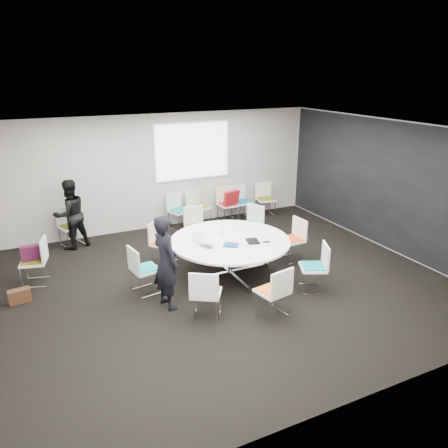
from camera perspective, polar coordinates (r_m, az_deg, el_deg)
name	(u,v)px	position (r m, az deg, el deg)	size (l,w,h in m)	color
room_shell	(228,211)	(7.78, 0.57, 1.77)	(8.08, 7.08, 2.88)	black
conference_table	(230,248)	(8.35, 0.79, -3.21)	(2.28, 2.28, 0.73)	silver
projection_screen	(193,151)	(11.03, -4.11, 9.47)	(1.90, 0.03, 1.35)	white
chair_ring_a	(291,247)	(9.21, 8.78, -3.04)	(0.48, 0.49, 0.88)	silver
chair_ring_b	(250,232)	(9.97, 3.48, -1.04)	(0.61, 0.61, 0.88)	silver
chair_ring_c	(197,234)	(9.84, -3.60, -1.31)	(0.48, 0.47, 0.88)	silver
chair_ring_d	(164,251)	(9.03, -7.87, -3.46)	(0.64, 0.64, 0.88)	silver
chair_ring_e	(145,278)	(7.94, -10.25, -6.97)	(0.52, 0.53, 0.88)	silver
chair_ring_f	(206,303)	(7.05, -2.36, -10.25)	(0.63, 0.62, 0.88)	silver
chair_ring_g	(273,301)	(7.14, 6.36, -9.94)	(0.54, 0.53, 0.88)	silver
chair_ring_h	(313,276)	(8.05, 11.57, -6.66)	(0.60, 0.60, 0.88)	silver
chair_back_a	(179,217)	(10.98, -5.86, 0.87)	(0.58, 0.57, 0.88)	silver
chair_back_b	(199,215)	(11.15, -3.35, 1.24)	(0.60, 0.59, 0.88)	silver
chair_back_c	(228,211)	(11.43, 0.47, 1.73)	(0.47, 0.46, 0.88)	silver
chair_back_d	(242,208)	(11.65, 2.34, 2.07)	(0.48, 0.46, 0.88)	silver
chair_back_e	(265,205)	(11.95, 5.43, 2.45)	(0.52, 0.51, 0.88)	silver
chair_spare_left	(36,270)	(8.84, -23.35, -5.51)	(0.55, 0.56, 0.88)	silver
chair_person_back	(72,233)	(10.44, -19.28, -1.17)	(0.58, 0.57, 0.88)	silver
person_main	(166,262)	(7.22, -7.62, -4.95)	(0.59, 0.39, 1.61)	black
person_back	(70,214)	(10.13, -19.45, 1.19)	(0.76, 0.59, 1.56)	black
laptop	(208,245)	(7.99, -2.13, -2.79)	(0.29, 0.19, 0.02)	#333338
laptop_lid	(198,238)	(8.02, -3.37, -1.81)	(0.30, 0.02, 0.22)	silver
notebook_black	(253,241)	(8.19, 3.77, -2.26)	(0.22, 0.30, 0.02)	black
tablet_folio	(231,245)	(8.00, 0.91, -2.75)	(0.26, 0.20, 0.03)	navy
papers_right	(253,230)	(8.76, 3.76, -0.82)	(0.30, 0.21, 0.00)	silver
papers_front	(262,236)	(8.49, 5.02, -1.55)	(0.30, 0.21, 0.00)	silver
cup	(222,231)	(8.57, -0.25, -0.94)	(0.08, 0.08, 0.09)	white
phone	(267,242)	(8.19, 5.57, -2.34)	(0.14, 0.07, 0.01)	black
maroon_bag	(32,253)	(8.71, -23.76, -3.45)	(0.40, 0.14, 0.28)	#411128
brown_bag	(20,296)	(8.33, -25.14, -8.50)	(0.36, 0.16, 0.24)	#422515
red_jacket	(232,197)	(11.11, 0.99, 3.50)	(0.44, 0.10, 0.35)	maroon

